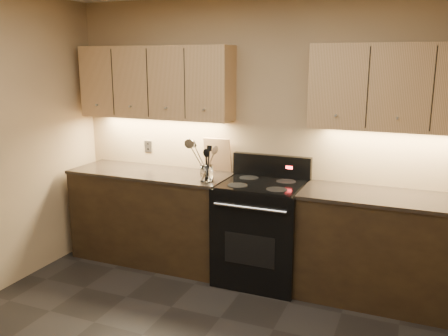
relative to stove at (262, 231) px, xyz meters
The scene contains 14 objects.
wall_back 0.88m from the stove, 104.10° to the left, with size 4.00×0.04×2.60m, color tan.
counter_left 1.18m from the stove, behind, with size 1.62×0.62×0.93m.
counter_right 1.10m from the stove, ahead, with size 1.46×0.62×0.93m.
stove is the anchor object (origin of this frame).
upper_cab_left 1.78m from the stove, behind, with size 1.60×0.30×0.70m, color tan.
upper_cab_right 1.73m from the stove, ahead, with size 1.44×0.30×0.70m, color tan.
outlet_plate 1.55m from the stove, 167.24° to the left, with size 0.09×0.01×0.12m, color #B2B5BA.
utensil_crock 0.73m from the stove, 167.10° to the right, with size 0.16×0.16×0.15m.
cutting_board 0.88m from the stove, 153.79° to the left, with size 0.27×0.02×0.34m, color tan.
wooden_spoon 0.83m from the stove, 167.94° to the right, with size 0.06×0.06×0.32m, color tan, non-canonical shape.
black_spoon 0.81m from the stove, behind, with size 0.06×0.06×0.31m, color black, non-canonical shape.
black_turner 0.81m from the stove, 164.48° to the right, with size 0.08×0.08×0.33m, color black, non-canonical shape.
steel_spatula 0.82m from the stove, 166.15° to the right, with size 0.08×0.08×0.40m, color silver, non-canonical shape.
steel_skimmer 0.82m from the stove, 165.58° to the right, with size 0.09×0.09×0.40m, color silver, non-canonical shape.
Camera 1 is at (1.35, -2.27, 2.02)m, focal length 38.00 mm.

